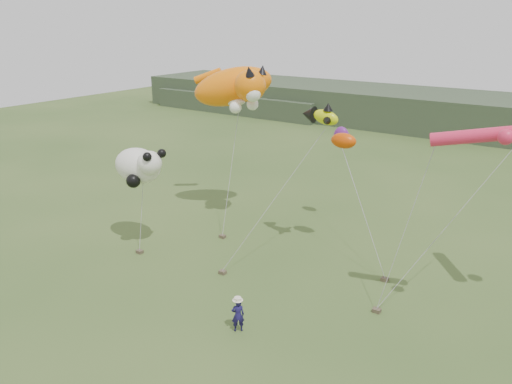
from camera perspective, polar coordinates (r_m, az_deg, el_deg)
ground at (r=21.15m, az=-2.59°, el=-15.40°), size 120.00×120.00×0.00m
headland at (r=60.88m, az=21.50°, el=8.33°), size 90.00×13.00×4.00m
festival_attendant at (r=20.66m, az=-2.08°, el=-13.89°), size 0.62×0.61×1.45m
sandbag_anchors at (r=25.54m, az=0.69°, el=-8.62°), size 13.08×4.93×0.17m
cat_kite at (r=30.33m, az=-2.27°, el=11.90°), size 6.42×4.63×3.23m
fish_kite at (r=25.54m, az=7.26°, el=8.66°), size 2.24×1.51×1.21m
panda_kite at (r=27.39m, az=-13.18°, el=2.94°), size 3.38×2.19×2.10m
misc_kites at (r=27.92m, az=9.85°, el=6.03°), size 2.86×4.05×1.61m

